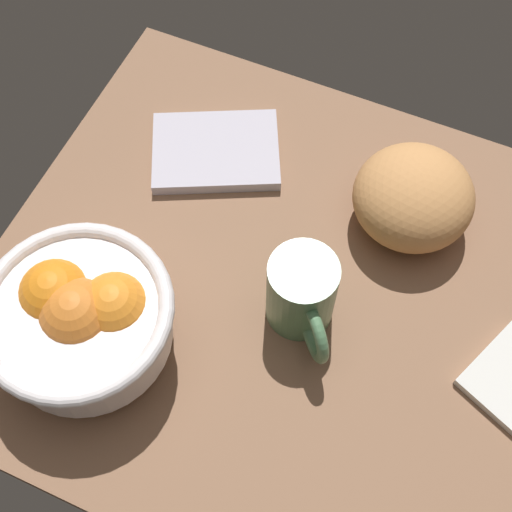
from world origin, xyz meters
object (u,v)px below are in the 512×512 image
Objects in this scene: bread_loaf at (413,197)px; napkin_folded at (216,151)px; fruit_bowl at (81,317)px; mug at (303,295)px.

bread_loaf is 0.89× the size of napkin_folded.
fruit_bowl is 1.90× the size of mug.
mug reaches higher than napkin_folded.
mug is (16.97, -15.15, 3.97)cm from napkin_folded.
napkin_folded is (1.73, 26.45, -5.16)cm from fruit_bowl.
napkin_folded is at bearing -178.59° from bread_loaf.
fruit_bowl is 1.27× the size of napkin_folded.
bread_loaf reaches higher than napkin_folded.
bread_loaf is 1.33× the size of mug.
fruit_bowl is at bearing -133.09° from bread_loaf.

